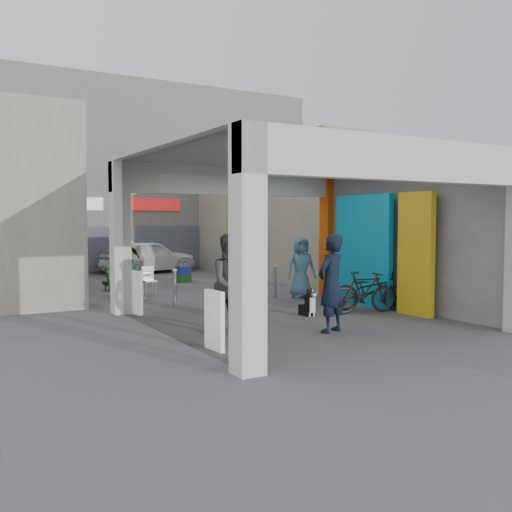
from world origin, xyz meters
TOP-DOWN VIEW (x-y plane):
  - ground at (0.00, 0.00)m, footprint 90.00×90.00m
  - arcade_canopy at (0.54, -0.82)m, footprint 6.40×6.45m
  - far_building at (-0.00, 13.99)m, footprint 18.00×4.08m
  - plaza_bldg_left at (-4.50, 7.50)m, footprint 2.00×9.00m
  - plaza_bldg_right at (4.50, 7.50)m, footprint 2.00×9.00m
  - bollard_left at (-1.49, 2.47)m, footprint 0.09×0.09m
  - bollard_center at (0.11, 2.21)m, footprint 0.09×0.09m
  - bollard_right at (1.50, 2.47)m, footprint 0.09×0.09m
  - advert_board_near at (-2.75, -2.42)m, footprint 0.13×0.55m
  - advert_board_far at (-2.75, 1.78)m, footprint 0.22×0.55m
  - cafe_set at (-1.93, 4.52)m, footprint 1.38×1.11m
  - produce_stand at (-1.68, 6.32)m, footprint 1.08×0.59m
  - crate_stack at (0.80, 7.36)m, footprint 0.51×0.44m
  - border_collie at (0.58, -0.43)m, footprint 0.24×0.47m
  - man_with_dog at (-0.15, -2.19)m, footprint 0.80×0.66m
  - man_back_turned at (-1.83, -1.28)m, footprint 0.95×0.75m
  - man_elderly at (2.15, 2.15)m, footprint 0.93×0.71m
  - man_crates at (-0.80, 8.62)m, footprint 0.96×0.46m
  - bicycle_front at (2.30, -0.55)m, footprint 1.93×1.41m
  - bicycle_rear at (1.92, -0.76)m, footprint 1.69×0.81m
  - white_van at (0.97, 11.38)m, footprint 4.22×2.49m

SIDE VIEW (x-z plane):
  - ground at x=0.00m, z-range 0.00..0.00m
  - border_collie at x=0.58m, z-range -0.07..0.58m
  - crate_stack at x=0.80m, z-range 0.00..0.56m
  - produce_stand at x=-1.68m, z-range -0.07..0.64m
  - cafe_set at x=-1.93m, z-range -0.12..0.71m
  - bollard_center at x=0.11m, z-range 0.00..0.88m
  - bollard_right at x=1.50m, z-range 0.00..0.90m
  - bollard_left at x=-1.49m, z-range 0.00..0.91m
  - bicycle_front at x=2.30m, z-range 0.00..0.97m
  - bicycle_rear at x=1.92m, z-range 0.00..0.98m
  - advert_board_near at x=-2.75m, z-range 0.01..1.01m
  - advert_board_far at x=-2.75m, z-range 0.01..1.01m
  - white_van at x=0.97m, z-range 0.00..1.35m
  - man_crates at x=-0.80m, z-range 0.00..1.60m
  - man_elderly at x=2.15m, z-range 0.00..1.70m
  - man_with_dog at x=-0.15m, z-range 0.00..1.90m
  - man_back_turned at x=-1.83m, z-range 0.00..1.90m
  - arcade_canopy at x=0.54m, z-range -0.90..5.50m
  - plaza_bldg_left at x=-4.50m, z-range 0.00..5.00m
  - plaza_bldg_right at x=4.50m, z-range 0.00..5.00m
  - far_building at x=0.00m, z-range -0.01..7.99m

